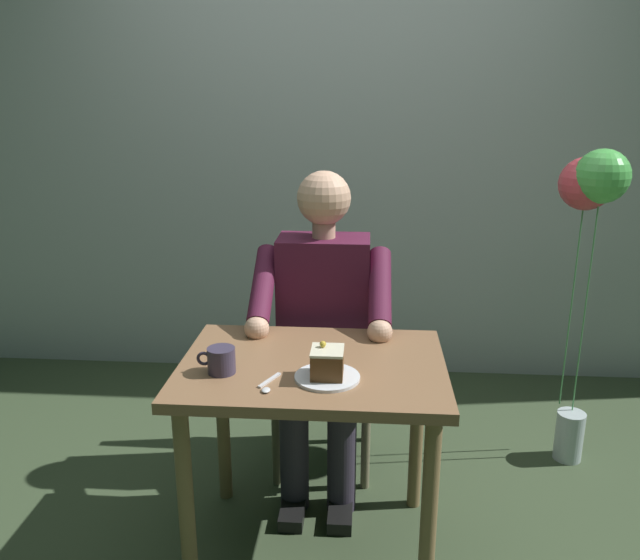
# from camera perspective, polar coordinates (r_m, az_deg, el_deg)

# --- Properties ---
(ground_plane) EXTENTS (14.00, 14.00, 0.00)m
(ground_plane) POSITION_cam_1_polar(r_m,az_deg,el_deg) (2.45, -0.61, -22.62)
(ground_plane) COLOR #37472E
(cafe_rear_panel) EXTENTS (6.40, 0.12, 3.00)m
(cafe_rear_panel) POSITION_cam_1_polar(r_m,az_deg,el_deg) (3.44, 1.61, 15.84)
(cafe_rear_panel) COLOR #A8AFB2
(cafe_rear_panel) RESTS_ON ground
(dining_table) EXTENTS (0.86, 0.63, 0.70)m
(dining_table) POSITION_cam_1_polar(r_m,az_deg,el_deg) (2.12, -0.66, -10.05)
(dining_table) COLOR brown
(dining_table) RESTS_ON ground
(chair) EXTENTS (0.42, 0.42, 0.89)m
(chair) POSITION_cam_1_polar(r_m,az_deg,el_deg) (2.72, 0.47, -6.30)
(chair) COLOR #6F684E
(chair) RESTS_ON ground
(seated_person) EXTENTS (0.53, 0.58, 1.26)m
(seated_person) POSITION_cam_1_polar(r_m,az_deg,el_deg) (2.50, 0.21, -4.30)
(seated_person) COLOR #4D1731
(seated_person) RESTS_ON ground
(dessert_plate) EXTENTS (0.20, 0.20, 0.01)m
(dessert_plate) POSITION_cam_1_polar(r_m,az_deg,el_deg) (1.96, 0.65, -8.72)
(dessert_plate) COLOR silver
(dessert_plate) RESTS_ON dining_table
(cake_slice) EXTENTS (0.10, 0.11, 0.11)m
(cake_slice) POSITION_cam_1_polar(r_m,az_deg,el_deg) (1.94, 0.66, -7.41)
(cake_slice) COLOR #573519
(cake_slice) RESTS_ON dessert_plate
(coffee_cup) EXTENTS (0.12, 0.09, 0.08)m
(coffee_cup) POSITION_cam_1_polar(r_m,az_deg,el_deg) (2.01, -8.90, -7.09)
(coffee_cup) COLOR #372F46
(coffee_cup) RESTS_ON dining_table
(dessert_spoon) EXTENTS (0.06, 0.14, 0.01)m
(dessert_spoon) POSITION_cam_1_polar(r_m,az_deg,el_deg) (1.92, -4.73, -9.42)
(dessert_spoon) COLOR silver
(dessert_spoon) RESTS_ON dining_table
(balloon_display) EXTENTS (0.25, 0.27, 1.34)m
(balloon_display) POSITION_cam_1_polar(r_m,az_deg,el_deg) (2.76, 23.10, 5.05)
(balloon_display) COLOR #B2C1C6
(balloon_display) RESTS_ON ground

